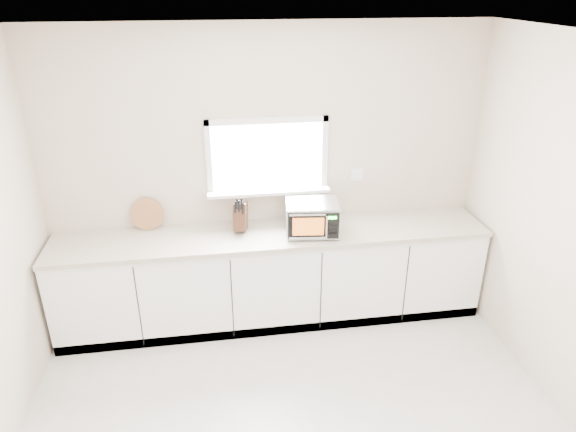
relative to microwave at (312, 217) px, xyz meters
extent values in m
cube|color=beige|center=(-0.35, 0.37, 0.28)|extent=(4.00, 0.02, 2.70)
cube|color=white|center=(-0.35, 0.36, 0.48)|extent=(1.00, 0.02, 0.60)
cube|color=white|center=(-0.35, 0.29, 0.16)|extent=(1.12, 0.16, 0.03)
cube|color=white|center=(-0.35, 0.34, 0.80)|extent=(1.10, 0.04, 0.05)
cube|color=white|center=(-0.35, 0.34, 0.15)|extent=(1.10, 0.04, 0.05)
cube|color=white|center=(-0.88, 0.34, 0.48)|extent=(0.05, 0.04, 0.70)
cube|color=white|center=(0.17, 0.34, 0.48)|extent=(0.05, 0.04, 0.70)
cube|color=white|center=(0.50, 0.36, 0.25)|extent=(0.12, 0.01, 0.12)
cube|color=white|center=(-0.35, 0.07, -0.63)|extent=(3.92, 0.60, 0.88)
cube|color=#C0B79E|center=(-0.35, 0.06, -0.17)|extent=(3.92, 0.64, 0.04)
cylinder|color=black|center=(-0.21, -0.11, -0.15)|extent=(0.02, 0.02, 0.01)
cylinder|color=black|center=(-0.18, 0.17, -0.15)|extent=(0.02, 0.02, 0.01)
cylinder|color=black|center=(0.18, -0.15, -0.15)|extent=(0.02, 0.02, 0.01)
cylinder|color=black|center=(0.21, 0.12, -0.15)|extent=(0.02, 0.02, 0.01)
cube|color=silver|center=(0.00, 0.01, 0.00)|extent=(0.50, 0.40, 0.28)
cube|color=black|center=(-0.02, -0.17, 0.00)|extent=(0.44, 0.06, 0.24)
cube|color=orange|center=(-0.07, -0.17, 0.00)|extent=(0.27, 0.04, 0.17)
cylinder|color=silver|center=(0.09, -0.21, 0.00)|extent=(0.02, 0.02, 0.21)
cube|color=black|center=(0.13, -0.19, 0.00)|extent=(0.11, 0.02, 0.24)
cube|color=#19FF33|center=(0.13, -0.20, 0.08)|extent=(0.08, 0.01, 0.03)
cube|color=silver|center=(0.00, 0.01, 0.14)|extent=(0.50, 0.40, 0.01)
cube|color=#3F2416|center=(-0.63, 0.15, -0.01)|extent=(0.16, 0.25, 0.28)
cube|color=black|center=(-0.67, 0.10, 0.10)|extent=(0.03, 0.05, 0.10)
cube|color=black|center=(-0.64, 0.10, 0.11)|extent=(0.03, 0.05, 0.10)
cube|color=black|center=(-0.60, 0.09, 0.09)|extent=(0.03, 0.05, 0.10)
cube|color=black|center=(-0.65, 0.10, 0.13)|extent=(0.03, 0.05, 0.10)
cube|color=black|center=(-0.62, 0.09, 0.13)|extent=(0.03, 0.05, 0.10)
cylinder|color=#AA6742|center=(-1.46, 0.31, -0.01)|extent=(0.30, 0.07, 0.29)
cylinder|color=silver|center=(0.21, 0.09, -0.08)|extent=(0.13, 0.13, 0.15)
cylinder|color=black|center=(0.21, 0.09, 0.02)|extent=(0.13, 0.13, 0.04)
camera|label=1|loc=(-0.84, -4.05, 1.92)|focal=32.00mm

